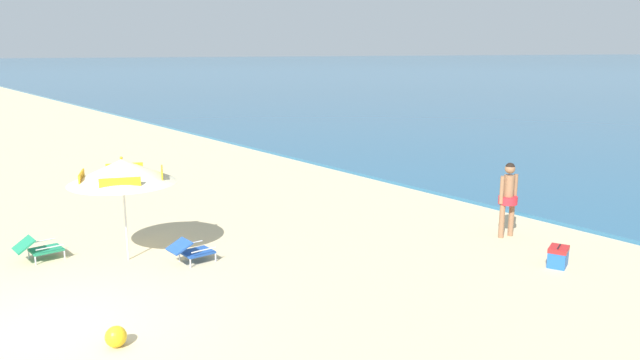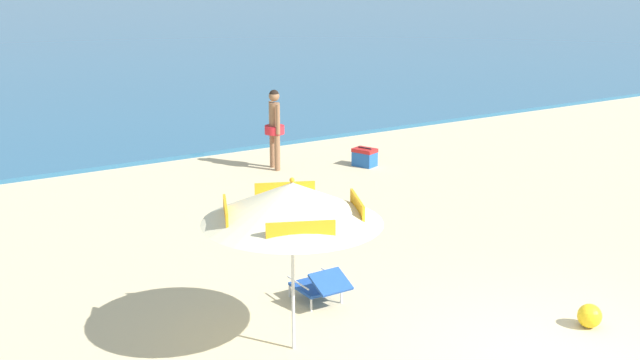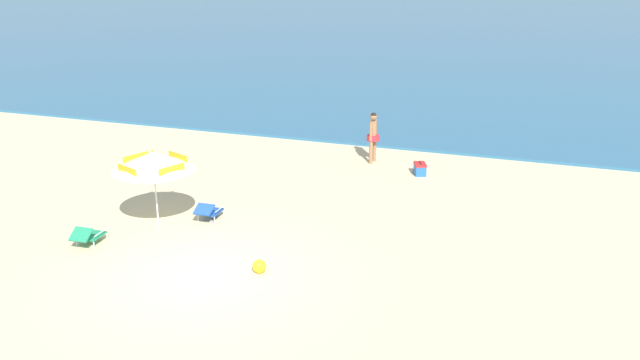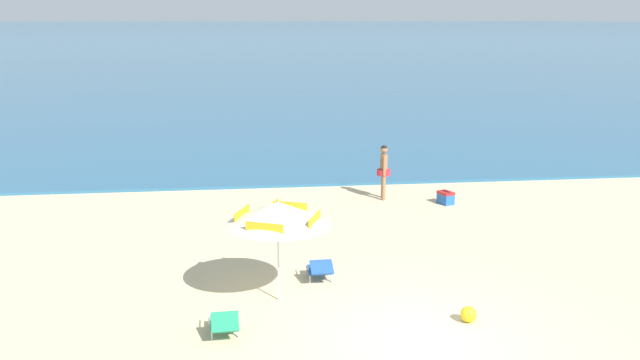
# 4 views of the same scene
# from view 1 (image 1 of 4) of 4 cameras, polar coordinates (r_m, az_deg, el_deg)

# --- Properties ---
(ground_plane) EXTENTS (800.00, 800.00, 0.00)m
(ground_plane) POSITION_cam_1_polar(r_m,az_deg,el_deg) (10.41, -24.24, -12.97)
(ground_plane) COLOR #CCB78C
(beach_umbrella_striped_main) EXTENTS (2.23, 2.23, 2.18)m
(beach_umbrella_striped_main) POSITION_cam_1_polar(r_m,az_deg,el_deg) (12.61, -18.44, 0.80)
(beach_umbrella_striped_main) COLOR silver
(beach_umbrella_striped_main) RESTS_ON ground
(lounge_chair_under_umbrella) EXTENTS (0.60, 0.90, 0.52)m
(lounge_chair_under_umbrella) POSITION_cam_1_polar(r_m,az_deg,el_deg) (12.48, -12.26, -6.58)
(lounge_chair_under_umbrella) COLOR #1E4799
(lounge_chair_under_umbrella) RESTS_ON ground
(lounge_chair_beside_umbrella) EXTENTS (0.61, 0.93, 0.53)m
(lounge_chair_beside_umbrella) POSITION_cam_1_polar(r_m,az_deg,el_deg) (13.65, -25.39, -5.90)
(lounge_chair_beside_umbrella) COLOR #1E7F56
(lounge_chair_beside_umbrella) RESTS_ON ground
(person_standing_near_shore) EXTENTS (0.43, 0.52, 1.76)m
(person_standing_near_shore) POSITION_cam_1_polar(r_m,az_deg,el_deg) (14.36, 17.61, -1.32)
(person_standing_near_shore) COLOR #8C6042
(person_standing_near_shore) RESTS_ON ground
(cooler_box) EXTENTS (0.51, 0.59, 0.43)m
(cooler_box) POSITION_cam_1_polar(r_m,az_deg,el_deg) (12.97, 21.86, -6.82)
(cooler_box) COLOR #1E56A8
(cooler_box) RESTS_ON ground
(beach_ball) EXTENTS (0.32, 0.32, 0.32)m
(beach_ball) POSITION_cam_1_polar(r_m,az_deg,el_deg) (9.47, -18.99, -14.02)
(beach_ball) COLOR yellow
(beach_ball) RESTS_ON ground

